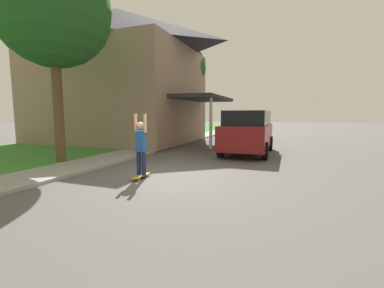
{
  "coord_description": "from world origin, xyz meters",
  "views": [
    {
      "loc": [
        3.47,
        -6.92,
        1.9
      ],
      "look_at": [
        0.42,
        1.2,
        0.9
      ],
      "focal_mm": 24.0,
      "sensor_mm": 36.0,
      "label": 1
    }
  ],
  "objects": [
    {
      "name": "house",
      "position": [
        -7.57,
        8.16,
        4.67
      ],
      "size": [
        12.81,
        8.67,
        8.86
      ],
      "color": "#89705B",
      "rests_on": "lawn"
    },
    {
      "name": "ground_plane",
      "position": [
        0.0,
        0.0,
        0.0
      ],
      "size": [
        120.0,
        120.0,
        0.0
      ],
      "primitive_type": "plane",
      "color": "#54514F"
    },
    {
      "name": "sidewalk",
      "position": [
        -3.6,
        6.0,
        0.05
      ],
      "size": [
        1.8,
        80.0,
        0.1
      ],
      "color": "gray",
      "rests_on": "ground_plane"
    },
    {
      "name": "lawn_tree_near",
      "position": [
        -4.81,
        0.55,
        5.72
      ],
      "size": [
        4.2,
        4.2,
        7.77
      ],
      "color": "brown",
      "rests_on": "lawn"
    },
    {
      "name": "suv_parked",
      "position": [
        1.65,
        5.65,
        1.11
      ],
      "size": [
        2.14,
        4.77,
        2.07
      ],
      "color": "maroon",
      "rests_on": "ground_plane"
    },
    {
      "name": "lawn",
      "position": [
        -8.0,
        6.0,
        0.04
      ],
      "size": [
        10.0,
        80.0,
        0.08
      ],
      "color": "#387F2D",
      "rests_on": "ground_plane"
    },
    {
      "name": "lawn_tree_far",
      "position": [
        -4.68,
        11.53,
        5.35
      ],
      "size": [
        4.39,
        4.39,
        7.48
      ],
      "color": "brown",
      "rests_on": "lawn"
    },
    {
      "name": "car_down_street",
      "position": [
        0.39,
        14.45,
        0.64
      ],
      "size": [
        1.92,
        4.35,
        1.33
      ],
      "color": "#B7B7BC",
      "rests_on": "ground_plane"
    },
    {
      "name": "skateboarder",
      "position": [
        -0.6,
        -0.4,
        0.99
      ],
      "size": [
        0.41,
        0.22,
        1.92
      ],
      "color": "#192347",
      "rests_on": "ground_plane"
    },
    {
      "name": "skateboard",
      "position": [
        -0.58,
        -0.47,
        0.08
      ],
      "size": [
        0.22,
        0.82,
        0.1
      ],
      "color": "#A89323",
      "rests_on": "ground_plane"
    }
  ]
}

